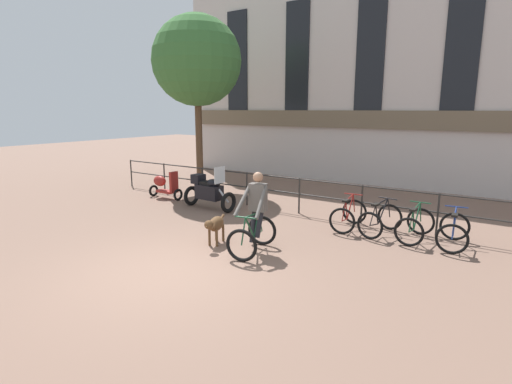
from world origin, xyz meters
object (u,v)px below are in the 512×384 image
(dog, at_px, (215,225))
(parked_motorcycle, at_px, (209,191))
(cyclist_with_bike, at_px, (255,217))
(parked_bicycle_far_end, at_px, (453,231))
(parked_bicycle_near_lamp, at_px, (348,215))
(parked_bicycle_mid_left, at_px, (380,220))
(parked_bicycle_mid_right, at_px, (415,225))
(parked_scooter, at_px, (164,185))

(dog, relative_size, parked_motorcycle, 0.57)
(cyclist_with_bike, distance_m, dog, 1.04)
(parked_motorcycle, xyz_separation_m, parked_bicycle_far_end, (6.74, 0.42, -0.20))
(cyclist_with_bike, distance_m, parked_bicycle_far_end, 4.42)
(parked_bicycle_near_lamp, distance_m, parked_bicycle_mid_left, 0.81)
(parked_bicycle_near_lamp, distance_m, parked_bicycle_mid_right, 1.62)
(parked_motorcycle, height_order, parked_bicycle_mid_left, parked_motorcycle)
(parked_bicycle_far_end, bearing_deg, parked_bicycle_near_lamp, -5.42)
(cyclist_with_bike, relative_size, parked_bicycle_mid_left, 1.42)
(parked_motorcycle, height_order, parked_bicycle_near_lamp, parked_motorcycle)
(cyclist_with_bike, height_order, parked_bicycle_near_lamp, cyclist_with_bike)
(cyclist_with_bike, bearing_deg, parked_bicycle_near_lamp, 56.99)
(parked_bicycle_mid_left, bearing_deg, cyclist_with_bike, 64.19)
(cyclist_with_bike, bearing_deg, parked_bicycle_mid_left, 43.65)
(parked_bicycle_near_lamp, xyz_separation_m, parked_bicycle_mid_left, (0.81, 0.00, 0.00))
(dog, xyz_separation_m, parked_bicycle_near_lamp, (2.03, 2.83, -0.10))
(parked_scooter, bearing_deg, parked_bicycle_mid_right, -88.81)
(dog, bearing_deg, parked_motorcycle, 117.09)
(parked_bicycle_mid_left, bearing_deg, parked_bicycle_near_lamp, 9.01)
(dog, distance_m, parked_bicycle_far_end, 5.29)
(parked_scooter, bearing_deg, parked_bicycle_near_lamp, -88.56)
(parked_bicycle_near_lamp, bearing_deg, dog, 50.01)
(cyclist_with_bike, xyz_separation_m, parked_bicycle_far_end, (3.49, 2.68, -0.41))
(parked_bicycle_mid_right, bearing_deg, parked_bicycle_far_end, -178.86)
(parked_bicycle_near_lamp, relative_size, parked_scooter, 0.90)
(parked_bicycle_far_end, bearing_deg, dog, 26.95)
(parked_motorcycle, relative_size, parked_bicycle_far_end, 1.46)
(parked_bicycle_far_end, height_order, parked_scooter, parked_scooter)
(parked_bicycle_mid_right, bearing_deg, parked_bicycle_near_lamp, 1.14)
(dog, height_order, parked_scooter, parked_scooter)
(parked_bicycle_mid_right, bearing_deg, parked_motorcycle, 5.21)
(cyclist_with_bike, bearing_deg, parked_scooter, 143.69)
(dog, relative_size, parked_scooter, 0.76)
(parked_bicycle_mid_left, height_order, parked_scooter, parked_scooter)
(dog, bearing_deg, parked_bicycle_near_lamp, 38.03)
(parked_bicycle_near_lamp, height_order, parked_bicycle_mid_right, same)
(cyclist_with_bike, distance_m, parked_bicycle_mid_left, 3.29)
(parked_bicycle_mid_right, bearing_deg, dog, 38.90)
(parked_bicycle_mid_left, xyz_separation_m, parked_bicycle_mid_right, (0.81, -0.00, 0.00))
(parked_bicycle_near_lamp, bearing_deg, parked_bicycle_far_end, 175.69)
(parked_bicycle_mid_right, bearing_deg, cyclist_with_bike, 46.19)
(parked_motorcycle, distance_m, parked_bicycle_mid_left, 5.14)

